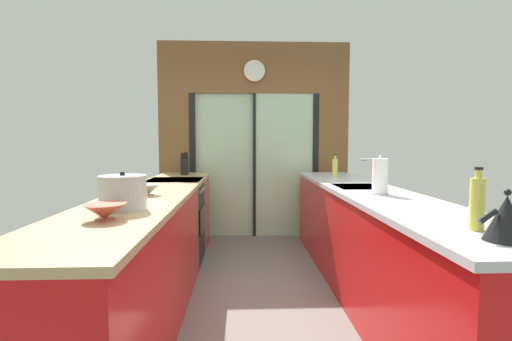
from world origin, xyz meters
TOP-DOWN VIEW (x-y plane):
  - ground_plane at (0.00, 0.60)m, footprint 5.04×7.60m
  - back_wall_unit at (0.00, 2.40)m, footprint 2.64×0.12m
  - left_counter_run at (-0.91, 0.13)m, footprint 0.62×3.80m
  - right_counter_run at (0.91, 0.30)m, footprint 0.62×3.80m
  - sink_faucet at (1.06, 0.55)m, footprint 0.19×0.02m
  - oven_range at (-0.91, 1.25)m, footprint 0.60×0.60m
  - mixing_bowl_near at (-0.89, -0.87)m, footprint 0.22×0.22m
  - mixing_bowl_far at (-0.89, 0.04)m, footprint 0.18×0.18m
  - knife_block at (-0.89, 1.84)m, footprint 0.09×0.14m
  - stock_pot at (-0.89, -0.57)m, footprint 0.28×0.28m
  - kettle at (0.89, -1.35)m, footprint 0.26×0.17m
  - soap_bottle_near at (0.89, -1.16)m, footprint 0.07×0.07m
  - soap_bottle_far at (0.89, 1.39)m, footprint 0.06×0.06m
  - paper_towel_roll at (0.89, 0.02)m, footprint 0.13×0.13m

SIDE VIEW (x-z plane):
  - ground_plane at x=0.00m, z-range -0.02..0.00m
  - oven_range at x=-0.91m, z-range 0.00..0.92m
  - right_counter_run at x=0.91m, z-range 0.00..0.92m
  - left_counter_run at x=-0.91m, z-range 0.01..0.93m
  - mixing_bowl_far at x=-0.89m, z-range 0.92..1.01m
  - mixing_bowl_near at x=-0.89m, z-range 0.92..1.01m
  - kettle at x=0.89m, z-range 0.91..1.12m
  - stock_pot at x=-0.89m, z-range 0.91..1.14m
  - knife_block at x=-0.89m, z-range 0.89..1.18m
  - soap_bottle_far at x=0.89m, z-range 0.90..1.17m
  - soap_bottle_near at x=0.89m, z-range 0.90..1.19m
  - paper_towel_roll at x=0.89m, z-range 0.90..1.21m
  - sink_faucet at x=1.06m, z-range 0.96..1.22m
  - back_wall_unit at x=0.00m, z-range 0.18..2.88m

